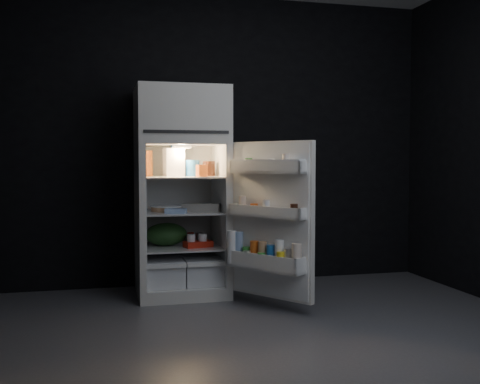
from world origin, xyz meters
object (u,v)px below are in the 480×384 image
object	(u,v)px
refrigerator	(181,184)
yogurt_tray	(198,244)
milk_jug	(174,162)
fridge_door	(269,223)
egg_carton	(201,208)

from	to	relation	value
refrigerator	yogurt_tray	size ratio (longest dim) A/B	7.63
refrigerator	milk_jug	distance (m)	0.20
refrigerator	fridge_door	xyz separation A→B (m)	(0.59, -0.68, -0.28)
yogurt_tray	refrigerator	bearing A→B (deg)	117.45
milk_jug	yogurt_tray	size ratio (longest dim) A/B	1.03
refrigerator	milk_jug	size ratio (longest dim) A/B	7.42
fridge_door	egg_carton	distance (m)	0.71
fridge_door	egg_carton	size ratio (longest dim) A/B	3.90
fridge_door	egg_carton	world-z (taller)	fridge_door
refrigerator	milk_jug	world-z (taller)	refrigerator
fridge_door	yogurt_tray	xyz separation A→B (m)	(-0.47, 0.53, -0.23)
refrigerator	milk_jug	xyz separation A→B (m)	(-0.06, 0.00, 0.19)
yogurt_tray	fridge_door	bearing A→B (deg)	-61.83
fridge_door	yogurt_tray	bearing A→B (deg)	131.20
refrigerator	fridge_door	bearing A→B (deg)	-48.95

